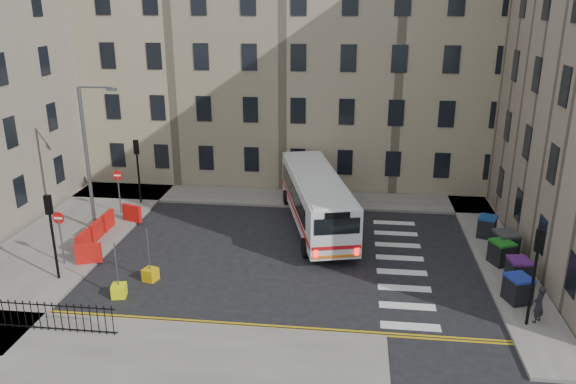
% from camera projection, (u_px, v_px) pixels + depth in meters
% --- Properties ---
extents(ground, '(120.00, 120.00, 0.00)m').
position_uv_depth(ground, '(321.00, 257.00, 28.66)').
color(ground, black).
rests_on(ground, ground).
extents(pavement_north, '(36.00, 3.20, 0.15)m').
position_uv_depth(pavement_north, '(239.00, 196.00, 37.39)').
color(pavement_north, slate).
rests_on(pavement_north, ground).
extents(pavement_east, '(2.40, 26.00, 0.15)m').
position_uv_depth(pavement_east, '(486.00, 234.00, 31.38)').
color(pavement_east, slate).
rests_on(pavement_east, ground).
extents(pavement_west, '(6.00, 22.00, 0.15)m').
position_uv_depth(pavement_west, '(70.00, 235.00, 31.15)').
color(pavement_west, slate).
rests_on(pavement_west, ground).
extents(pavement_sw, '(20.00, 6.00, 0.15)m').
position_uv_depth(pavement_sw, '(107.00, 366.00, 20.03)').
color(pavement_sw, slate).
rests_on(pavement_sw, ground).
extents(terrace_north, '(38.30, 10.80, 17.20)m').
position_uv_depth(terrace_north, '(241.00, 55.00, 41.23)').
color(terrace_north, tan).
rests_on(terrace_north, ground).
extents(traffic_light_east, '(0.28, 0.22, 4.10)m').
position_uv_depth(traffic_light_east, '(536.00, 263.00, 21.59)').
color(traffic_light_east, black).
rests_on(traffic_light_east, pavement_east).
extents(traffic_light_nw, '(0.28, 0.22, 4.10)m').
position_uv_depth(traffic_light_nw, '(137.00, 161.00, 35.19)').
color(traffic_light_nw, black).
rests_on(traffic_light_nw, pavement_west).
extents(traffic_light_sw, '(0.28, 0.22, 4.10)m').
position_uv_depth(traffic_light_sw, '(51.00, 224.00, 25.32)').
color(traffic_light_sw, black).
rests_on(traffic_light_sw, pavement_west).
extents(streetlamp, '(0.50, 0.22, 8.14)m').
position_uv_depth(streetlamp, '(87.00, 157.00, 30.60)').
color(streetlamp, '#595B5E').
rests_on(streetlamp, pavement_west).
extents(no_entry_north, '(0.60, 0.08, 3.00)m').
position_uv_depth(no_entry_north, '(118.00, 183.00, 33.62)').
color(no_entry_north, '#595B5E').
rests_on(no_entry_north, pavement_west).
extents(no_entry_south, '(0.60, 0.08, 3.00)m').
position_uv_depth(no_entry_south, '(60.00, 227.00, 27.05)').
color(no_entry_south, '#595B5E').
rests_on(no_entry_south, pavement_west).
extents(roadworks_barriers, '(1.66, 6.26, 1.00)m').
position_uv_depth(roadworks_barriers, '(103.00, 231.00, 30.25)').
color(roadworks_barriers, red).
rests_on(roadworks_barriers, pavement_west).
extents(iron_railings, '(7.80, 0.04, 1.20)m').
position_uv_depth(iron_railings, '(21.00, 315.00, 21.98)').
color(iron_railings, black).
rests_on(iron_railings, pavement_sw).
extents(bus, '(5.20, 11.41, 3.03)m').
position_uv_depth(bus, '(316.00, 198.00, 32.02)').
color(bus, silver).
rests_on(bus, ground).
extents(wheelie_bin_a, '(1.23, 1.32, 1.18)m').
position_uv_depth(wheelie_bin_a, '(518.00, 289.00, 24.00)').
color(wheelie_bin_a, black).
rests_on(wheelie_bin_a, pavement_east).
extents(wheelie_bin_b, '(1.05, 1.17, 1.16)m').
position_uv_depth(wheelie_bin_b, '(518.00, 271.00, 25.63)').
color(wheelie_bin_b, black).
rests_on(wheelie_bin_b, pavement_east).
extents(wheelie_bin_c, '(1.28, 1.36, 1.19)m').
position_uv_depth(wheelie_bin_c, '(501.00, 252.00, 27.46)').
color(wheelie_bin_c, black).
rests_on(wheelie_bin_c, pavement_east).
extents(wheelie_bin_d, '(1.29, 1.40, 1.31)m').
position_uv_depth(wheelie_bin_d, '(505.00, 244.00, 28.23)').
color(wheelie_bin_d, black).
rests_on(wheelie_bin_d, pavement_east).
extents(wheelie_bin_e, '(1.24, 1.32, 1.16)m').
position_uv_depth(wheelie_bin_e, '(487.00, 226.00, 30.64)').
color(wheelie_bin_e, black).
rests_on(wheelie_bin_e, pavement_east).
extents(pedestrian, '(0.68, 0.68, 1.59)m').
position_uv_depth(pedestrian, '(539.00, 304.00, 22.38)').
color(pedestrian, black).
rests_on(pedestrian, pavement_east).
extents(bollard_yellow, '(0.75, 0.75, 0.60)m').
position_uv_depth(bollard_yellow, '(150.00, 274.00, 26.21)').
color(bollard_yellow, '#D09E0B').
rests_on(bollard_yellow, ground).
extents(bollard_chevron, '(0.70, 0.70, 0.60)m').
position_uv_depth(bollard_chevron, '(119.00, 291.00, 24.75)').
color(bollard_chevron, '#E1EA0D').
rests_on(bollard_chevron, ground).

